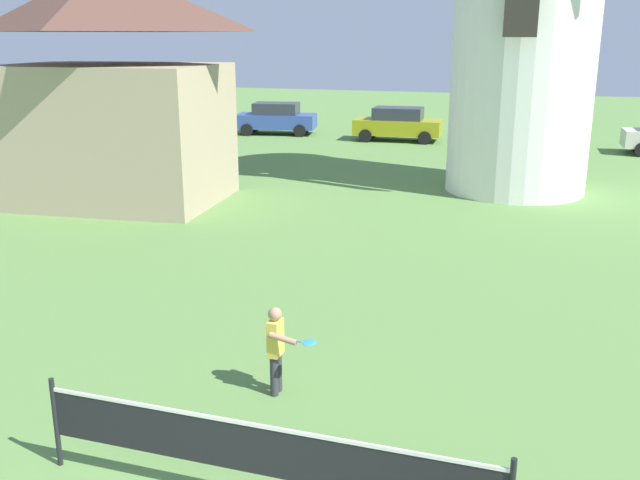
# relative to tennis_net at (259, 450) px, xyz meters

# --- Properties ---
(tennis_net) EXTENTS (5.10, 0.06, 1.10)m
(tennis_net) POSITION_rel_tennis_net_xyz_m (0.00, 0.00, 0.00)
(tennis_net) COLOR black
(tennis_net) RESTS_ON ground_plane
(player_far) EXTENTS (0.73, 0.50, 1.27)m
(player_far) POSITION_rel_tennis_net_xyz_m (-0.75, 2.40, 0.04)
(player_far) COLOR #333338
(player_far) RESTS_ON ground_plane
(parked_car_blue) EXTENTS (4.14, 2.42, 1.56)m
(parked_car_blue) POSITION_rel_tennis_net_xyz_m (-10.74, 27.67, 0.12)
(parked_car_blue) COLOR #334C99
(parked_car_blue) RESTS_ON ground_plane
(parked_car_mustard) EXTENTS (4.13, 2.08, 1.56)m
(parked_car_mustard) POSITION_rel_tennis_net_xyz_m (-4.45, 27.23, 0.12)
(parked_car_mustard) COLOR #999919
(parked_car_mustard) RESTS_ON ground_plane
(parked_car_green) EXTENTS (4.35, 2.21, 1.56)m
(parked_car_green) POSITION_rel_tennis_net_xyz_m (1.36, 26.89, 0.12)
(parked_car_green) COLOR #1E6638
(parked_car_green) RESTS_ON ground_plane
(chapel) EXTENTS (6.72, 5.21, 7.60)m
(chapel) POSITION_rel_tennis_net_xyz_m (-9.68, 12.18, 2.59)
(chapel) COLOR tan
(chapel) RESTS_ON ground_plane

